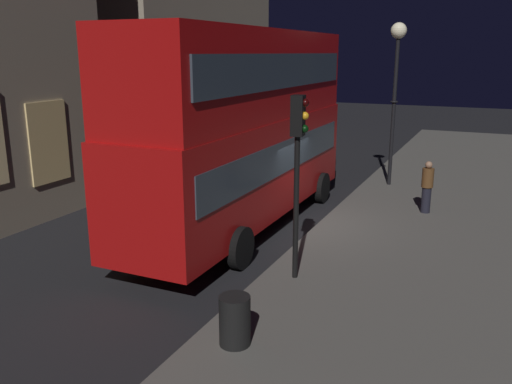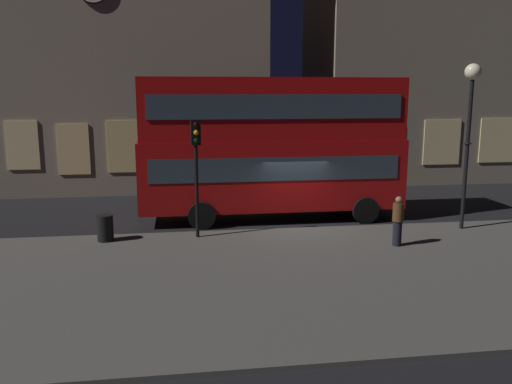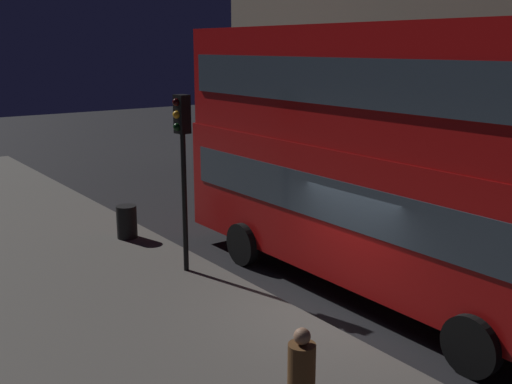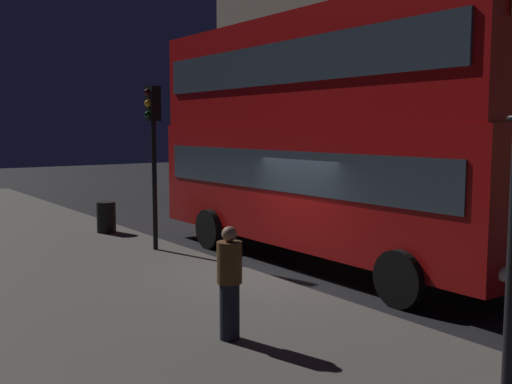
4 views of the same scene
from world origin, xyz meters
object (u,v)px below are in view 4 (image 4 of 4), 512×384
object	(u,v)px
double_decker_bus	(320,130)
pedestrian	(229,282)
litter_bin	(106,217)
traffic_light_near_kerb	(153,133)

from	to	relation	value
double_decker_bus	pedestrian	distance (m)	6.19
litter_bin	double_decker_bus	bearing A→B (deg)	24.25
double_decker_bus	traffic_light_near_kerb	size ratio (longest dim) A/B	2.60
double_decker_bus	pedestrian	world-z (taller)	double_decker_bus
pedestrian	traffic_light_near_kerb	bearing A→B (deg)	178.78
double_decker_bus	traffic_light_near_kerb	world-z (taller)	double_decker_bus
traffic_light_near_kerb	pedestrian	world-z (taller)	traffic_light_near_kerb
double_decker_bus	pedestrian	size ratio (longest dim) A/B	6.41
traffic_light_near_kerb	pedestrian	distance (m)	7.05
pedestrian	double_decker_bus	bearing A→B (deg)	141.42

